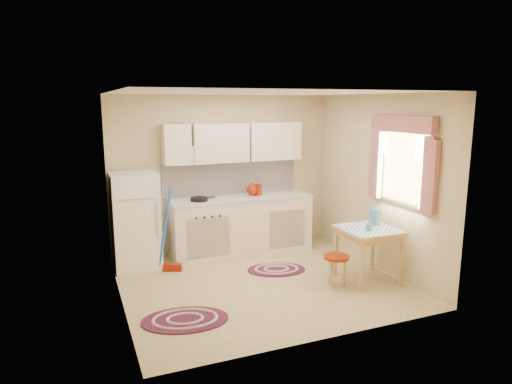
% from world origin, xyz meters
% --- Properties ---
extents(room_shell, '(3.64, 3.60, 2.52)m').
position_xyz_m(room_shell, '(0.16, 0.24, 1.60)').
color(room_shell, tan).
rests_on(room_shell, ground).
extents(fridge, '(0.65, 0.60, 1.40)m').
position_xyz_m(fridge, '(-1.46, 1.25, 0.70)').
color(fridge, white).
rests_on(fridge, ground).
extents(broom, '(0.30, 0.21, 1.20)m').
position_xyz_m(broom, '(-1.01, 0.90, 0.60)').
color(broom, blue).
rests_on(broom, ground).
extents(base_cabinets, '(2.25, 0.60, 0.88)m').
position_xyz_m(base_cabinets, '(0.19, 1.30, 0.44)').
color(base_cabinets, white).
rests_on(base_cabinets, ground).
extents(countertop, '(2.27, 0.62, 0.04)m').
position_xyz_m(countertop, '(0.19, 1.30, 0.90)').
color(countertop, silver).
rests_on(countertop, base_cabinets).
extents(frying_pan, '(0.32, 0.32, 0.05)m').
position_xyz_m(frying_pan, '(-0.50, 1.25, 0.94)').
color(frying_pan, black).
rests_on(frying_pan, countertop).
extents(red_kettle, '(0.26, 0.25, 0.20)m').
position_xyz_m(red_kettle, '(0.38, 1.30, 1.02)').
color(red_kettle, maroon).
rests_on(red_kettle, countertop).
extents(red_canister, '(0.13, 0.13, 0.16)m').
position_xyz_m(red_canister, '(0.48, 1.30, 1.00)').
color(red_canister, maroon).
rests_on(red_canister, countertop).
extents(table, '(0.72, 0.72, 0.72)m').
position_xyz_m(table, '(1.37, -0.43, 0.36)').
color(table, tan).
rests_on(table, ground).
extents(stool, '(0.34, 0.34, 0.42)m').
position_xyz_m(stool, '(0.86, -0.46, 0.21)').
color(stool, maroon).
rests_on(stool, ground).
extents(coffee_pot, '(0.19, 0.18, 0.30)m').
position_xyz_m(coffee_pot, '(1.55, -0.31, 0.87)').
color(coffee_pot, teal).
rests_on(coffee_pot, table).
extents(mug, '(0.09, 0.09, 0.10)m').
position_xyz_m(mug, '(1.30, -0.53, 0.77)').
color(mug, teal).
rests_on(mug, table).
extents(rug_center, '(0.96, 0.76, 0.02)m').
position_xyz_m(rug_center, '(0.38, 0.36, 0.01)').
color(rug_center, maroon).
rests_on(rug_center, ground).
extents(rug_left, '(1.08, 0.84, 0.02)m').
position_xyz_m(rug_left, '(-1.20, -0.66, 0.01)').
color(rug_left, maroon).
rests_on(rug_left, ground).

